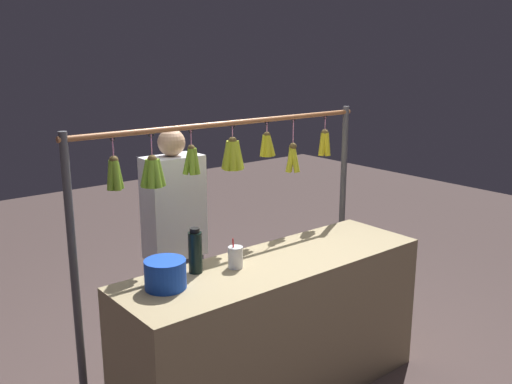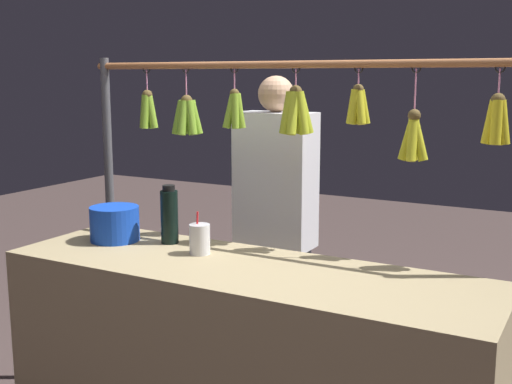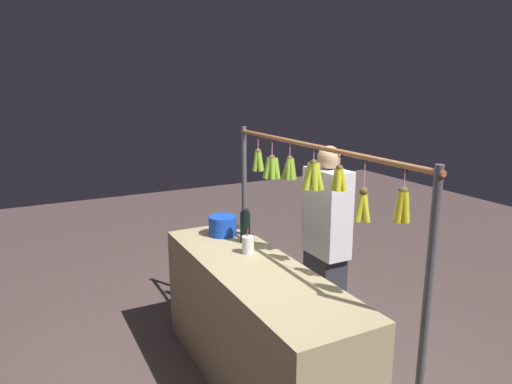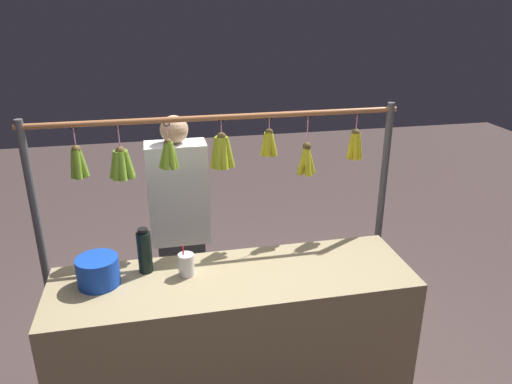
{
  "view_description": "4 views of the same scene",
  "coord_description": "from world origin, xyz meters",
  "px_view_note": "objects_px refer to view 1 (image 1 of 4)",
  "views": [
    {
      "loc": [
        2.05,
        2.33,
        2.07
      ],
      "look_at": [
        0.15,
        0.0,
        1.32
      ],
      "focal_mm": 39.67,
      "sensor_mm": 36.0,
      "label": 1
    },
    {
      "loc": [
        -1.19,
        2.07,
        1.6
      ],
      "look_at": [
        -0.06,
        0.0,
        1.18
      ],
      "focal_mm": 45.51,
      "sensor_mm": 36.0,
      "label": 2
    },
    {
      "loc": [
        -2.53,
        1.31,
        2.06
      ],
      "look_at": [
        -0.01,
        0.0,
        1.39
      ],
      "focal_mm": 32.8,
      "sensor_mm": 36.0,
      "label": 3
    },
    {
      "loc": [
        0.35,
        2.24,
        2.27
      ],
      "look_at": [
        -0.12,
        0.0,
        1.36
      ],
      "focal_mm": 34.42,
      "sensor_mm": 36.0,
      "label": 4
    }
  ],
  "objects_px": {
    "water_bottle": "(195,251)",
    "vendor_person": "(175,251)",
    "drink_cup": "(235,257)",
    "blue_bucket": "(165,274)"
  },
  "relations": [
    {
      "from": "water_bottle",
      "to": "vendor_person",
      "type": "bearing_deg",
      "value": -110.6
    },
    {
      "from": "drink_cup",
      "to": "vendor_person",
      "type": "distance_m",
      "value": 0.68
    },
    {
      "from": "water_bottle",
      "to": "blue_bucket",
      "type": "height_order",
      "value": "water_bottle"
    },
    {
      "from": "drink_cup",
      "to": "vendor_person",
      "type": "height_order",
      "value": "vendor_person"
    },
    {
      "from": "blue_bucket",
      "to": "drink_cup",
      "type": "relative_size",
      "value": 1.24
    },
    {
      "from": "blue_bucket",
      "to": "drink_cup",
      "type": "height_order",
      "value": "drink_cup"
    },
    {
      "from": "water_bottle",
      "to": "vendor_person",
      "type": "xyz_separation_m",
      "value": [
        -0.22,
        -0.58,
        -0.21
      ]
    },
    {
      "from": "blue_bucket",
      "to": "vendor_person",
      "type": "bearing_deg",
      "value": -124.54
    },
    {
      "from": "water_bottle",
      "to": "drink_cup",
      "type": "xyz_separation_m",
      "value": [
        -0.21,
        0.08,
        -0.06
      ]
    },
    {
      "from": "vendor_person",
      "to": "water_bottle",
      "type": "bearing_deg",
      "value": 69.4
    }
  ]
}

